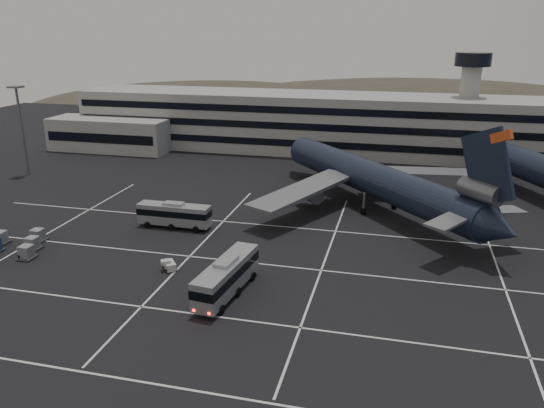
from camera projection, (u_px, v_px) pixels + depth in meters
The scene contains 10 objects.
ground at pixel (222, 274), 66.72m from camera, with size 260.00×260.00×0.00m, color black.
lane_markings at pixel (231, 272), 67.16m from camera, with size 90.00×55.62×0.01m.
terminal at pixel (304, 123), 130.63m from camera, with size 125.00×26.00×24.00m.
hills at pixel (396, 131), 222.83m from camera, with size 352.00×180.00×44.00m.
lightpole_left at pixel (20, 118), 107.72m from camera, with size 2.40×2.40×18.28m.
trijet_main at pixel (375, 179), 88.75m from camera, with size 42.21×47.08×18.08m.
bus_near at pixel (227, 275), 60.89m from camera, with size 4.39×12.74×4.41m.
bus_far at pixel (174, 214), 81.48m from camera, with size 11.44×2.95×4.04m.
tug_b at pixel (170, 265), 67.66m from camera, with size 2.44×2.57×1.43m.
uld_cluster at pixel (13, 245), 73.21m from camera, with size 9.74×10.42×1.88m.
Camera 1 is at (20.69, -57.13, 29.61)m, focal length 35.00 mm.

